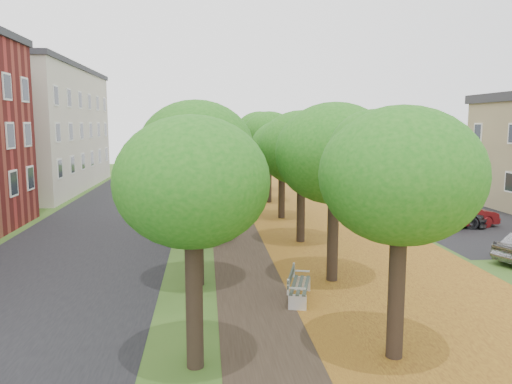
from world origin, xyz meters
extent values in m
plane|color=#2D4C19|center=(0.00, 0.00, 0.00)|extent=(120.00, 120.00, 0.00)
cube|color=black|center=(-7.50, 15.00, 0.00)|extent=(8.00, 70.00, 0.01)
cube|color=black|center=(0.00, 15.00, 0.00)|extent=(3.20, 70.00, 0.01)
cube|color=#9B6D1C|center=(5.00, 15.00, 0.01)|extent=(7.50, 70.00, 0.01)
cube|color=black|center=(13.50, 16.00, 0.00)|extent=(9.00, 16.00, 0.01)
cylinder|color=black|center=(-2.20, 0.00, 1.63)|extent=(0.40, 0.40, 3.26)
ellipsoid|color=#195E13|center=(-2.20, 0.00, 4.49)|extent=(3.80, 3.80, 3.23)
cylinder|color=black|center=(-2.20, 6.00, 1.63)|extent=(0.40, 0.40, 3.26)
ellipsoid|color=#195E13|center=(-2.20, 6.00, 4.49)|extent=(3.80, 3.80, 3.23)
cylinder|color=black|center=(-2.20, 12.00, 1.63)|extent=(0.40, 0.40, 3.26)
ellipsoid|color=#195E13|center=(-2.20, 12.00, 4.49)|extent=(3.80, 3.80, 3.23)
cylinder|color=black|center=(-2.20, 18.00, 1.63)|extent=(0.40, 0.40, 3.26)
ellipsoid|color=#195E13|center=(-2.20, 18.00, 4.49)|extent=(3.80, 3.80, 3.23)
cylinder|color=black|center=(-2.20, 24.00, 1.63)|extent=(0.40, 0.40, 3.26)
ellipsoid|color=#195E13|center=(-2.20, 24.00, 4.49)|extent=(3.80, 3.80, 3.23)
cylinder|color=black|center=(-2.20, 30.00, 1.63)|extent=(0.40, 0.40, 3.26)
ellipsoid|color=#195E13|center=(-2.20, 30.00, 4.49)|extent=(3.80, 3.80, 3.23)
cylinder|color=black|center=(2.60, 0.00, 1.63)|extent=(0.40, 0.40, 3.26)
ellipsoid|color=#195E13|center=(2.60, 0.00, 4.49)|extent=(3.80, 3.80, 3.23)
cylinder|color=black|center=(2.60, 6.00, 1.63)|extent=(0.40, 0.40, 3.26)
ellipsoid|color=#195E13|center=(2.60, 6.00, 4.49)|extent=(3.80, 3.80, 3.23)
cylinder|color=black|center=(2.60, 12.00, 1.63)|extent=(0.40, 0.40, 3.26)
ellipsoid|color=#195E13|center=(2.60, 12.00, 4.49)|extent=(3.80, 3.80, 3.23)
cylinder|color=black|center=(2.60, 18.00, 1.63)|extent=(0.40, 0.40, 3.26)
ellipsoid|color=#195E13|center=(2.60, 18.00, 4.49)|extent=(3.80, 3.80, 3.23)
cylinder|color=black|center=(2.60, 24.00, 1.63)|extent=(0.40, 0.40, 3.26)
ellipsoid|color=#195E13|center=(2.60, 24.00, 4.49)|extent=(3.80, 3.80, 3.23)
cylinder|color=black|center=(2.60, 30.00, 1.63)|extent=(0.40, 0.40, 3.26)
ellipsoid|color=#195E13|center=(2.60, 30.00, 4.49)|extent=(3.80, 3.80, 3.23)
cube|color=beige|center=(-17.00, 33.00, 5.00)|extent=(10.00, 20.00, 10.00)
cube|color=#2D2D33|center=(-17.00, 33.00, 10.20)|extent=(10.30, 20.30, 0.40)
cube|color=#29332C|center=(1.06, 4.11, 0.50)|extent=(1.02, 2.04, 0.04)
cube|color=#29332C|center=(0.79, 4.19, 0.79)|extent=(0.58, 1.92, 0.29)
cube|color=silver|center=(0.82, 3.25, 0.25)|extent=(0.55, 0.21, 0.50)
cube|color=silver|center=(1.30, 4.98, 0.25)|extent=(0.55, 0.21, 0.50)
cube|color=silver|center=(0.82, 3.25, 0.69)|extent=(0.49, 0.20, 0.04)
cube|color=silver|center=(1.30, 4.98, 0.69)|extent=(0.49, 0.20, 0.04)
imported|color=maroon|center=(12.00, 14.44, 0.67)|extent=(4.25, 2.20, 1.33)
imported|color=#333338|center=(11.00, 15.09, 0.72)|extent=(5.37, 3.50, 1.45)
imported|color=silver|center=(11.00, 21.27, 0.63)|extent=(4.89, 2.96, 1.27)
camera|label=1|loc=(-1.91, -11.07, 5.65)|focal=35.00mm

